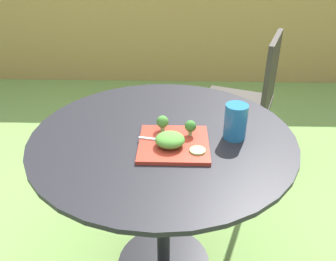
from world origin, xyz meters
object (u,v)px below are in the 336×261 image
(drinking_glass, at_px, (235,123))
(fork, at_px, (163,140))
(patio_chair, at_px, (250,94))
(salad_plate, at_px, (174,144))

(drinking_glass, xyz_separation_m, fork, (-0.27, -0.06, -0.04))
(patio_chair, xyz_separation_m, fork, (-0.51, -0.98, 0.24))
(fork, bearing_deg, patio_chair, 62.49)
(patio_chair, bearing_deg, fork, -117.51)
(drinking_glass, relative_size, fork, 0.88)
(salad_plate, height_order, drinking_glass, drinking_glass)
(salad_plate, relative_size, drinking_glass, 1.87)
(drinking_glass, bearing_deg, patio_chair, 75.09)
(patio_chair, relative_size, salad_plate, 3.56)
(salad_plate, distance_m, fork, 0.04)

